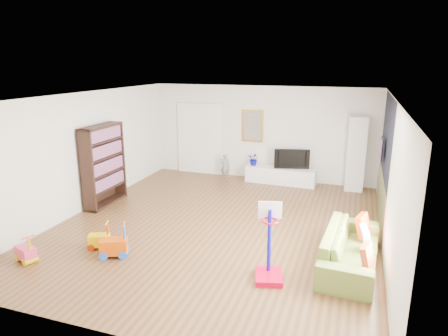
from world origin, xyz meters
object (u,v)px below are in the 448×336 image
(sofa, at_px, (351,248))
(media_console, at_px, (281,175))
(basketball_hoop, at_px, (270,243))
(bookshelf, at_px, (104,165))

(sofa, bearing_deg, media_console, 29.01)
(media_console, xyz_separation_m, sofa, (2.03, -4.32, 0.09))
(media_console, xyz_separation_m, basketball_hoop, (0.83, -5.22, 0.40))
(media_console, relative_size, bookshelf, 1.02)
(media_console, relative_size, basketball_hoop, 1.57)
(basketball_hoop, bearing_deg, media_console, 83.96)
(bookshelf, bearing_deg, media_console, 38.95)
(bookshelf, height_order, basketball_hoop, bookshelf)
(media_console, distance_m, basketball_hoop, 5.30)
(media_console, distance_m, sofa, 4.77)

